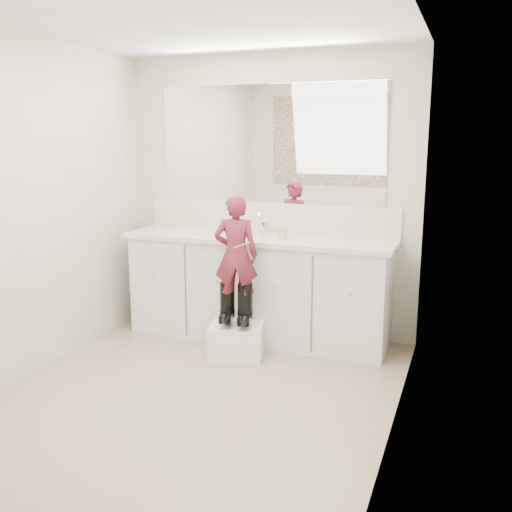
% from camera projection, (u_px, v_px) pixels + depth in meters
% --- Properties ---
extents(floor, '(3.00, 3.00, 0.00)m').
position_uv_depth(floor, '(194.00, 395.00, 3.83)').
color(floor, '#8A745A').
rests_on(floor, ground).
extents(ceiling, '(3.00, 3.00, 0.00)m').
position_uv_depth(ceiling, '(185.00, 15.00, 3.34)').
color(ceiling, white).
rests_on(ceiling, wall_back).
extents(wall_back, '(2.60, 0.00, 2.60)m').
position_uv_depth(wall_back, '(269.00, 196.00, 4.96)').
color(wall_back, '#BDB5A2').
rests_on(wall_back, floor).
extents(wall_front, '(2.60, 0.00, 2.60)m').
position_uv_depth(wall_front, '(11.00, 268.00, 2.21)').
color(wall_front, '#BDB5A2').
rests_on(wall_front, floor).
extents(wall_left, '(0.00, 3.00, 3.00)m').
position_uv_depth(wall_left, '(26.00, 209.00, 4.04)').
color(wall_left, '#BDB5A2').
rests_on(wall_left, floor).
extents(wall_right, '(0.00, 3.00, 3.00)m').
position_uv_depth(wall_right, '(401.00, 230.00, 3.13)').
color(wall_right, '#BDB5A2').
rests_on(wall_right, floor).
extents(vanity_cabinet, '(2.20, 0.55, 0.85)m').
position_uv_depth(vanity_cabinet, '(258.00, 290.00, 4.86)').
color(vanity_cabinet, silver).
rests_on(vanity_cabinet, floor).
extents(countertop, '(2.28, 0.58, 0.04)m').
position_uv_depth(countertop, '(258.00, 239.00, 4.76)').
color(countertop, beige).
rests_on(countertop, vanity_cabinet).
extents(backsplash, '(2.28, 0.03, 0.25)m').
position_uv_depth(backsplash, '(269.00, 217.00, 4.98)').
color(backsplash, beige).
rests_on(backsplash, countertop).
extents(mirror, '(2.00, 0.02, 1.00)m').
position_uv_depth(mirror, '(269.00, 144.00, 4.86)').
color(mirror, white).
rests_on(mirror, wall_back).
extents(dot_panel, '(2.00, 0.01, 1.20)m').
position_uv_depth(dot_panel, '(3.00, 151.00, 2.13)').
color(dot_panel, '#472819').
rests_on(dot_panel, wall_front).
extents(faucet, '(0.08, 0.08, 0.10)m').
position_uv_depth(faucet, '(264.00, 228.00, 4.90)').
color(faucet, silver).
rests_on(faucet, countertop).
extents(cup, '(0.11, 0.11, 0.10)m').
position_uv_depth(cup, '(282.00, 233.00, 4.63)').
color(cup, beige).
rests_on(cup, countertop).
extents(soap_bottle, '(0.09, 0.09, 0.20)m').
position_uv_depth(soap_bottle, '(244.00, 225.00, 4.73)').
color(soap_bottle, silver).
rests_on(soap_bottle, countertop).
extents(step_stool, '(0.48, 0.43, 0.26)m').
position_uv_depth(step_stool, '(237.00, 341.00, 4.49)').
color(step_stool, white).
rests_on(step_stool, floor).
extents(boot_left, '(0.18, 0.25, 0.34)m').
position_uv_depth(boot_left, '(227.00, 303.00, 4.46)').
color(boot_left, black).
rests_on(boot_left, step_stool).
extents(boot_right, '(0.18, 0.25, 0.34)m').
position_uv_depth(boot_right, '(245.00, 305.00, 4.40)').
color(boot_right, black).
rests_on(boot_right, step_stool).
extents(toddler, '(0.38, 0.30, 0.92)m').
position_uv_depth(toddler, '(236.00, 255.00, 4.35)').
color(toddler, '#AC354F').
rests_on(toddler, step_stool).
extents(toothbrush, '(0.13, 0.05, 0.06)m').
position_uv_depth(toothbrush, '(242.00, 245.00, 4.26)').
color(toothbrush, '#CC4F83').
rests_on(toothbrush, toddler).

